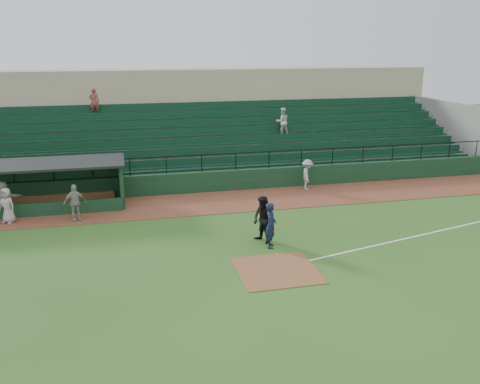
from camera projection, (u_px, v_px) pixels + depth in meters
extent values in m
plane|color=#2B561C|center=(269.00, 260.00, 20.29)|extent=(90.00, 90.00, 0.00)
cube|color=brown|center=(227.00, 201.00, 27.76)|extent=(40.00, 4.00, 0.03)
cube|color=brown|center=(277.00, 270.00, 19.35)|extent=(3.00, 3.00, 0.03)
cube|color=white|center=(431.00, 233.00, 23.20)|extent=(17.49, 4.44, 0.01)
cube|color=#10321B|center=(219.00, 181.00, 29.65)|extent=(36.00, 0.35, 1.20)
cylinder|color=black|center=(219.00, 154.00, 29.20)|extent=(36.00, 0.06, 0.06)
cube|color=slate|center=(204.00, 145.00, 33.89)|extent=(36.00, 9.00, 3.60)
cube|color=#0D311D|center=(206.00, 139.00, 33.30)|extent=(34.56, 8.00, 4.05)
cube|color=slate|center=(444.00, 130.00, 37.88)|extent=(0.35, 9.50, 4.20)
cube|color=tan|center=(190.00, 111.00, 39.57)|extent=(38.00, 3.00, 6.40)
cube|color=slate|center=(194.00, 108.00, 37.56)|extent=(36.00, 2.00, 0.20)
imported|color=silver|center=(282.00, 122.00, 34.50)|extent=(0.91, 0.71, 1.88)
imported|color=brown|center=(94.00, 102.00, 34.20)|extent=(0.66, 0.43, 1.81)
cube|color=#10321B|center=(40.00, 181.00, 27.50)|extent=(8.50, 0.20, 2.30)
cube|color=#10321B|center=(122.00, 182.00, 27.24)|extent=(0.20, 2.60, 2.30)
cube|color=black|center=(34.00, 164.00, 25.95)|extent=(8.90, 3.20, 0.12)
cube|color=olive|center=(41.00, 199.00, 27.38)|extent=(7.65, 0.40, 0.50)
cube|color=#10321B|center=(35.00, 210.00, 25.25)|extent=(8.50, 0.12, 0.70)
imported|color=black|center=(271.00, 225.00, 21.33)|extent=(0.65, 0.81, 1.94)
cylinder|color=olive|center=(281.00, 227.00, 21.24)|extent=(0.79, 0.34, 0.35)
imported|color=black|center=(263.00, 220.00, 21.84)|extent=(1.14, 1.23, 2.04)
imported|color=#9B9591|center=(307.00, 175.00, 29.72)|extent=(1.01, 1.31, 1.79)
imported|color=#9D9892|center=(75.00, 202.00, 24.56)|extent=(1.13, 0.74, 1.79)
imported|color=#A09B96|center=(7.00, 205.00, 24.24)|extent=(0.99, 0.90, 1.70)
imported|color=gray|center=(4.00, 199.00, 24.95)|extent=(1.75, 0.65, 1.85)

